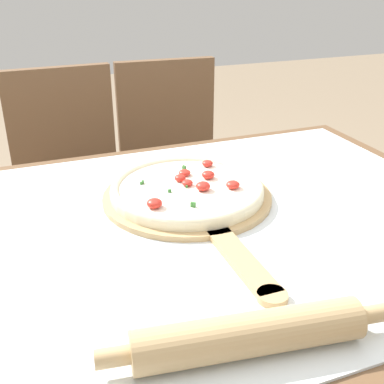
% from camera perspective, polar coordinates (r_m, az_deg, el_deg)
% --- Properties ---
extents(dining_table, '(1.20, 0.94, 0.73)m').
position_cam_1_polar(dining_table, '(1.04, 2.49, -8.86)').
color(dining_table, brown).
rests_on(dining_table, ground_plane).
extents(towel_cloth, '(1.12, 0.86, 0.00)m').
position_cam_1_polar(towel_cloth, '(0.98, 2.61, -3.56)').
color(towel_cloth, silver).
rests_on(towel_cloth, dining_table).
extents(pizza_peel, '(0.37, 0.59, 0.01)m').
position_cam_1_polar(pizza_peel, '(1.05, -0.12, -1.05)').
color(pizza_peel, tan).
rests_on(pizza_peel, towel_cloth).
extents(pizza, '(0.34, 0.34, 0.04)m').
position_cam_1_polar(pizza, '(1.06, -0.56, 0.42)').
color(pizza, beige).
rests_on(pizza, pizza_peel).
extents(rolling_pin, '(0.40, 0.10, 0.06)m').
position_cam_1_polar(rolling_pin, '(0.67, 6.75, -16.43)').
color(rolling_pin, tan).
rests_on(rolling_pin, towel_cloth).
extents(chair_left, '(0.41, 0.41, 0.89)m').
position_cam_1_polar(chair_left, '(1.80, -14.20, 1.82)').
color(chair_left, brown).
rests_on(chair_left, ground_plane).
extents(chair_right, '(0.42, 0.42, 0.89)m').
position_cam_1_polar(chair_right, '(1.87, -2.28, 3.60)').
color(chair_right, brown).
rests_on(chair_right, ground_plane).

